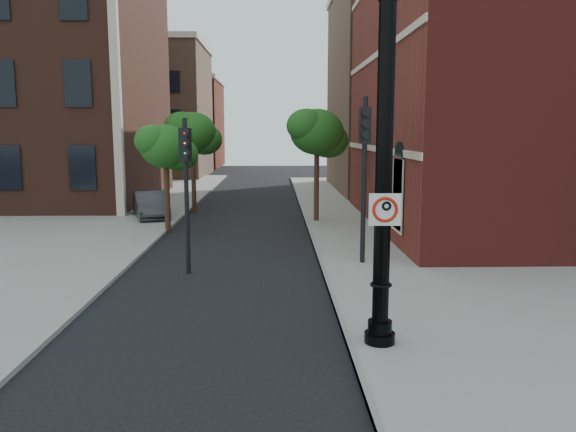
{
  "coord_description": "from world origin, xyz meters",
  "views": [
    {
      "loc": [
        0.59,
        -10.65,
        4.24
      ],
      "look_at": [
        0.89,
        2.0,
        2.33
      ],
      "focal_mm": 35.0,
      "sensor_mm": 36.0,
      "label": 1
    }
  ],
  "objects_px": {
    "traffic_signal_right": "(364,153)",
    "parked_car": "(151,205)",
    "no_parking_sign": "(385,209)",
    "traffic_signal_left": "(186,170)",
    "lamppost": "(384,182)"
  },
  "relations": [
    {
      "from": "lamppost",
      "to": "no_parking_sign",
      "type": "bearing_deg",
      "value": -87.68
    },
    {
      "from": "traffic_signal_left",
      "to": "parked_car",
      "type": "bearing_deg",
      "value": 125.99
    },
    {
      "from": "lamppost",
      "to": "traffic_signal_right",
      "type": "xyz_separation_m",
      "value": [
        0.72,
        6.86,
        0.28
      ]
    },
    {
      "from": "no_parking_sign",
      "to": "parked_car",
      "type": "relative_size",
      "value": 0.15
    },
    {
      "from": "no_parking_sign",
      "to": "parked_car",
      "type": "xyz_separation_m",
      "value": [
        -8.16,
        17.03,
        -2.13
      ]
    },
    {
      "from": "no_parking_sign",
      "to": "traffic_signal_right",
      "type": "relative_size",
      "value": 0.12
    },
    {
      "from": "traffic_signal_left",
      "to": "traffic_signal_right",
      "type": "relative_size",
      "value": 0.87
    },
    {
      "from": "no_parking_sign",
      "to": "lamppost",
      "type": "bearing_deg",
      "value": 94.05
    },
    {
      "from": "parked_car",
      "to": "traffic_signal_right",
      "type": "bearing_deg",
      "value": -67.04
    },
    {
      "from": "traffic_signal_right",
      "to": "traffic_signal_left",
      "type": "bearing_deg",
      "value": -173.32
    },
    {
      "from": "traffic_signal_left",
      "to": "lamppost",
      "type": "bearing_deg",
      "value": -34.28
    },
    {
      "from": "traffic_signal_right",
      "to": "parked_car",
      "type": "bearing_deg",
      "value": 130.06
    },
    {
      "from": "no_parking_sign",
      "to": "parked_car",
      "type": "height_order",
      "value": "no_parking_sign"
    },
    {
      "from": "no_parking_sign",
      "to": "traffic_signal_right",
      "type": "bearing_deg",
      "value": 85.93
    },
    {
      "from": "no_parking_sign",
      "to": "traffic_signal_left",
      "type": "bearing_deg",
      "value": 128.56
    }
  ]
}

